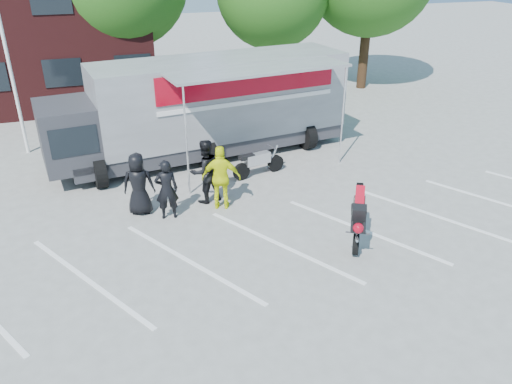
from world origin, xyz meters
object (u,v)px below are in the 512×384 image
spectator_leather_b (167,189)px  spectator_hivis (221,178)px  spectator_leather_a (139,184)px  flagpole (6,10)px  transporter_truck (211,154)px  spectator_leather_c (205,171)px  parked_motorcycle (259,175)px  stunt_bike_rider (355,242)px

spectator_leather_b → spectator_hivis: size_ratio=0.91×
spectator_leather_a → flagpole: bearing=-49.4°
spectator_leather_a → transporter_truck: bearing=-115.9°
flagpole → spectator_leather_c: (5.19, -5.95, -4.08)m
spectator_leather_c → spectator_hivis: size_ratio=1.01×
parked_motorcycle → spectator_hivis: bearing=122.8°
flagpole → transporter_truck: flagpole is taller
parked_motorcycle → spectator_leather_b: bearing=106.6°
flagpole → parked_motorcycle: size_ratio=4.07×
flagpole → parked_motorcycle: 10.03m
flagpole → spectator_leather_b: bearing=-59.3°
stunt_bike_rider → parked_motorcycle: bearing=130.7°
stunt_bike_rider → spectator_leather_c: spectator_leather_c is taller
spectator_leather_b → spectator_hivis: bearing=-170.9°
flagpole → stunt_bike_rider: size_ratio=4.38×
flagpole → spectator_hivis: size_ratio=4.15×
spectator_leather_a → spectator_leather_c: bearing=-163.5°
parked_motorcycle → spectator_leather_a: bearing=95.7°
spectator_leather_c → parked_motorcycle: bearing=-164.3°
transporter_truck → spectator_hivis: bearing=-107.0°
flagpole → stunt_bike_rider: flagpole is taller
flagpole → spectator_leather_c: bearing=-48.9°
flagpole → transporter_truck: size_ratio=0.73×
parked_motorcycle → spectator_leather_b: (-3.36, -1.93, 0.88)m
flagpole → spectator_leather_a: size_ratio=4.37×
flagpole → transporter_truck: bearing=-20.6°
parked_motorcycle → spectator_leather_b: size_ratio=1.11×
spectator_hivis → transporter_truck: bearing=-80.2°
spectator_hivis → parked_motorcycle: bearing=-114.8°
spectator_leather_b → spectator_leather_c: 1.42m
spectator_hivis → spectator_leather_a: bearing=8.6°
stunt_bike_rider → spectator_leather_a: (-5.09, 3.40, 0.92)m
parked_motorcycle → stunt_bike_rider: 4.91m
transporter_truck → stunt_bike_rider: 7.45m
flagpole → spectator_leather_c: flagpole is taller
spectator_leather_b → transporter_truck: bearing=-112.7°
stunt_bike_rider → spectator_leather_b: bearing=175.4°
parked_motorcycle → spectator_hivis: spectator_hivis is taller
transporter_truck → stunt_bike_rider: (2.10, -7.14, 0.00)m
parked_motorcycle → spectator_leather_c: spectator_leather_c is taller
transporter_truck → parked_motorcycle: transporter_truck is taller
transporter_truck → spectator_leather_c: size_ratio=5.61×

